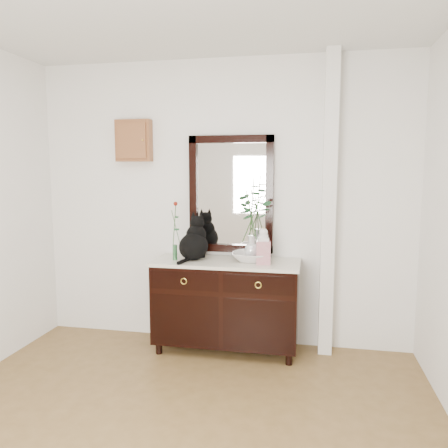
% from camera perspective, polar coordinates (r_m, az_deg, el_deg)
% --- Properties ---
extents(wall_back, '(3.60, 0.04, 2.70)m').
position_cam_1_polar(wall_back, '(4.17, -0.42, 2.67)').
color(wall_back, silver).
rests_on(wall_back, ground).
extents(pilaster, '(0.12, 0.20, 2.70)m').
position_cam_1_polar(pilaster, '(4.01, 13.51, 2.29)').
color(pilaster, silver).
rests_on(pilaster, ground).
extents(sideboard, '(1.33, 0.52, 0.82)m').
position_cam_1_polar(sideboard, '(4.07, 0.28, -10.01)').
color(sideboard, black).
rests_on(sideboard, ground).
extents(wall_mirror, '(0.80, 0.06, 1.10)m').
position_cam_1_polar(wall_mirror, '(4.13, 0.91, 3.88)').
color(wall_mirror, black).
rests_on(wall_mirror, wall_back).
extents(key_cabinet, '(0.35, 0.10, 0.40)m').
position_cam_1_polar(key_cabinet, '(4.38, -11.69, 10.60)').
color(key_cabinet, brown).
rests_on(key_cabinet, wall_back).
extents(cat, '(0.35, 0.40, 0.41)m').
position_cam_1_polar(cat, '(4.01, -4.00, -1.76)').
color(cat, black).
rests_on(cat, sideboard).
extents(lotus_bowl, '(0.38, 0.38, 0.08)m').
position_cam_1_polar(lotus_bowl, '(3.96, 3.59, -4.28)').
color(lotus_bowl, silver).
rests_on(lotus_bowl, sideboard).
extents(vase_branches, '(0.46, 0.46, 0.76)m').
position_cam_1_polar(vase_branches, '(3.90, 3.63, 0.87)').
color(vase_branches, silver).
rests_on(vase_branches, lotus_bowl).
extents(bud_vase_rose, '(0.07, 0.07, 0.55)m').
position_cam_1_polar(bud_vase_rose, '(3.99, -6.47, -0.84)').
color(bud_vase_rose, '#2B5D34').
rests_on(bud_vase_rose, sideboard).
extents(ginger_jar, '(0.14, 0.14, 0.33)m').
position_cam_1_polar(ginger_jar, '(3.83, 5.15, -2.82)').
color(ginger_jar, silver).
rests_on(ginger_jar, sideboard).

